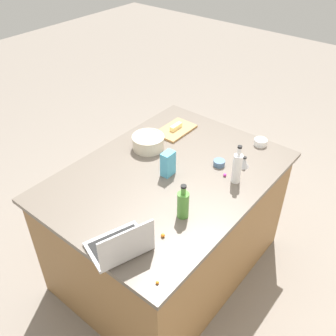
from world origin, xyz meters
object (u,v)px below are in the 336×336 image
Objects in this scene: laptop at (121,245)px; cutting_board at (176,130)px; ramekin_small at (219,163)px; kitchen_timer at (244,162)px; candy_bag at (168,164)px; bottle_olive at (183,204)px; mixing_bowl_large at (148,142)px; butter_stick_left at (176,127)px; ramekin_medium at (261,142)px; bottle_vinegar at (237,168)px.

laptop is 1.23m from cutting_board.
kitchen_timer is at bearing 124.43° from ramekin_small.
candy_bag is (-0.66, -0.23, 0.04)m from laptop.
ramekin_small is at bearing 71.70° from cutting_board.
ramekin_small is (-0.54, -0.10, -0.07)m from bottle_olive.
laptop is at bearing 25.08° from cutting_board.
mixing_bowl_large reaches higher than butter_stick_left.
cutting_board is at bearing -154.92° from laptop.
bottle_olive is at bearing 0.42° from ramekin_medium.
bottle_olive is (0.46, -0.07, -0.02)m from bottle_vinegar.
ramekin_medium is 1.21× the size of kitchen_timer.
cutting_board is 0.64m from ramekin_medium.
cutting_board is (-0.31, 0.01, -0.04)m from mixing_bowl_large.
laptop is 3.31× the size of butter_stick_left.
bottle_olive is 2.40× the size of ramekin_medium.
bottle_vinegar is at bearing 12.46° from kitchen_timer.
kitchen_timer is (-0.17, -0.04, -0.07)m from bottle_vinegar.
cutting_board is 3.92× the size of ramekin_small.
mixing_bowl_large is 2.50× the size of ramekin_medium.
mixing_bowl_large is 0.87× the size of bottle_vinegar.
kitchen_timer reaches higher than cutting_board.
laptop is 1.35× the size of bottle_vinegar.
ramekin_medium is at bearing 111.14° from butter_stick_left.
kitchen_timer reaches higher than butter_stick_left.
kitchen_timer is 0.52m from candy_bag.
candy_bag reaches higher than mixing_bowl_large.
ramekin_medium is (-0.48, -0.08, -0.09)m from bottle_vinegar.
cutting_board is at bearing -108.30° from ramekin_small.
candy_bag is (-0.25, -0.31, -0.00)m from bottle_olive.
ramekin_medium is at bearing -172.64° from kitchen_timer.
bottle_olive is at bearing 168.41° from laptop.
bottle_olive reaches higher than kitchen_timer.
bottle_vinegar reaches higher than mixing_bowl_large.
candy_bag is at bearing -128.53° from bottle_olive.
butter_stick_left is 0.65× the size of candy_bag.
mixing_bowl_large is 0.31m from cutting_board.
ramekin_medium is 0.31m from kitchen_timer.
kitchen_timer reaches higher than ramekin_small.
mixing_bowl_large is 0.69m from kitchen_timer.
mixing_bowl_large is 1.04× the size of bottle_olive.
butter_stick_left is at bearing -110.17° from bottle_vinegar.
butter_stick_left is 1.18× the size of ramekin_medium.
laptop is at bearing 19.01° from candy_bag.
candy_bag is at bearing 32.57° from butter_stick_left.
laptop reaches higher than butter_stick_left.
cutting_board is (-0.71, -0.61, -0.08)m from bottle_olive.
mixing_bowl_large reaches higher than kitchen_timer.
mixing_bowl_large is at bearing -47.97° from ramekin_medium.
bottle_olive is 0.94m from butter_stick_left.
cutting_board is at bearing 178.91° from mixing_bowl_large.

